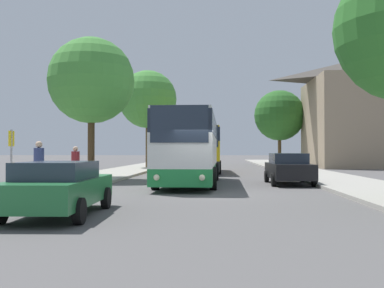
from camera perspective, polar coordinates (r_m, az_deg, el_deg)
The scene contains 12 objects.
ground_plane at distance 17.71m, azimuth 1.84°, elevation -6.33°, with size 300.00×300.00×0.00m, color #565454.
sidewalk_left at distance 19.21m, azimuth -19.63°, elevation -5.63°, with size 4.00×120.00×0.15m, color #A39E93.
bus_front at distance 22.51m, azimuth -0.29°, elevation -0.45°, with size 2.90×10.75×3.47m.
bus_middle at distance 34.92m, azimuth 1.23°, elevation -0.65°, with size 3.01×10.41×3.41m.
parked_car_left_curb at distance 12.19m, azimuth -16.56°, elevation -5.25°, with size 2.16×4.66×1.41m.
parked_car_right_near at distance 23.13m, azimuth 12.17°, elevation -3.01°, with size 2.12×4.64×1.56m.
bus_stop_sign at distance 18.71m, azimuth -21.96°, elevation -1.01°, with size 0.08×0.45×2.36m.
pedestrian_waiting_near at distance 16.94m, azimuth -18.88°, elevation -2.77°, with size 0.36×0.36×1.88m.
pedestrian_waiting_far at distance 20.49m, azimuth -14.58°, elevation -2.69°, with size 0.36×0.36×1.73m.
tree_left_near at distance 42.50m, azimuth -5.63°, elevation 5.64°, with size 5.42×5.42×9.07m.
tree_left_far at distance 27.18m, azimuth -12.66°, elevation 7.84°, with size 5.03×5.03×8.17m.
tree_right_near at distance 53.95m, azimuth 11.05°, elevation 3.57°, with size 5.93×5.93×8.67m.
Camera 1 is at (0.47, -17.62, 1.69)m, focal length 42.00 mm.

